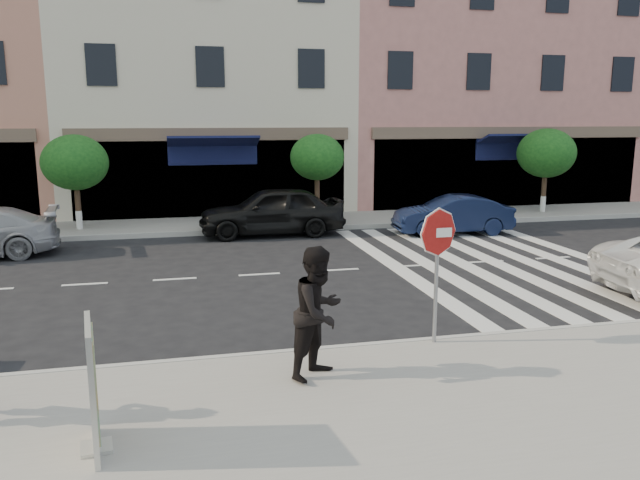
{
  "coord_description": "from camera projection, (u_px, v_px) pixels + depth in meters",
  "views": [
    {
      "loc": [
        -1.91,
        -10.6,
        3.73
      ],
      "look_at": [
        0.8,
        0.95,
        1.4
      ],
      "focal_mm": 35.0,
      "sensor_mm": 36.0,
      "label": 1
    }
  ],
  "objects": [
    {
      "name": "street_tree_c",
      "position": [
        317.0,
        158.0,
        21.81
      ],
      "size": [
        1.9,
        1.9,
        3.04
      ],
      "color": "#473323",
      "rests_on": "sidewalk_far"
    },
    {
      "name": "poster_board",
      "position": [
        93.0,
        390.0,
        6.72
      ],
      "size": [
        0.38,
        0.95,
        1.45
      ],
      "rotation": [
        0.0,
        0.0,
        0.14
      ],
      "color": "beige",
      "rests_on": "sidewalk_near"
    },
    {
      "name": "sidewalk_near",
      "position": [
        344.0,
        420.0,
        7.68
      ],
      "size": [
        60.0,
        4.5,
        0.15
      ],
      "primitive_type": "cube",
      "color": "gray",
      "rests_on": "ground"
    },
    {
      "name": "stop_sign",
      "position": [
        438.0,
        244.0,
        9.8
      ],
      "size": [
        0.78,
        0.1,
        2.21
      ],
      "rotation": [
        0.0,
        0.0,
        0.0
      ],
      "color": "gray",
      "rests_on": "sidewalk_near"
    },
    {
      "name": "car_far_mid",
      "position": [
        272.0,
        211.0,
        20.06
      ],
      "size": [
        4.66,
        1.92,
        1.58
      ],
      "primitive_type": "imported",
      "rotation": [
        0.0,
        0.0,
        -1.58
      ],
      "color": "black",
      "rests_on": "ground"
    },
    {
      "name": "building_centre",
      "position": [
        204.0,
        75.0,
        26.34
      ],
      "size": [
        11.0,
        9.0,
        11.0
      ],
      "primitive_type": "cube",
      "color": "beige",
      "rests_on": "ground"
    },
    {
      "name": "ground",
      "position": [
        289.0,
        328.0,
        11.27
      ],
      "size": [
        120.0,
        120.0,
        0.0
      ],
      "primitive_type": "plane",
      "color": "black",
      "rests_on": "ground"
    },
    {
      "name": "car_far_right",
      "position": [
        453.0,
        215.0,
        20.3
      ],
      "size": [
        3.9,
        1.63,
        1.25
      ],
      "primitive_type": "imported",
      "rotation": [
        0.0,
        0.0,
        -1.65
      ],
      "color": "black",
      "rests_on": "ground"
    },
    {
      "name": "sidewalk_far",
      "position": [
        232.0,
        224.0,
        21.77
      ],
      "size": [
        60.0,
        3.0,
        0.15
      ],
      "primitive_type": "cube",
      "color": "gray",
      "rests_on": "ground"
    },
    {
      "name": "street_tree_wb",
      "position": [
        75.0,
        163.0,
        20.03
      ],
      "size": [
        2.1,
        2.1,
        3.06
      ],
      "color": "#473323",
      "rests_on": "sidewalk_far"
    },
    {
      "name": "building_east_mid",
      "position": [
        466.0,
        57.0,
        28.84
      ],
      "size": [
        13.0,
        9.0,
        13.0
      ],
      "primitive_type": "cube",
      "color": "tan",
      "rests_on": "ground"
    },
    {
      "name": "walker",
      "position": [
        319.0,
        312.0,
        8.65
      ],
      "size": [
        1.15,
        1.13,
        1.86
      ],
      "primitive_type": "imported",
      "rotation": [
        0.0,
        0.0,
        0.71
      ],
      "color": "black",
      "rests_on": "sidewalk_near"
    },
    {
      "name": "street_tree_ea",
      "position": [
        546.0,
        153.0,
        23.82
      ],
      "size": [
        2.2,
        2.2,
        3.19
      ],
      "color": "#473323",
      "rests_on": "sidewalk_far"
    }
  ]
}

